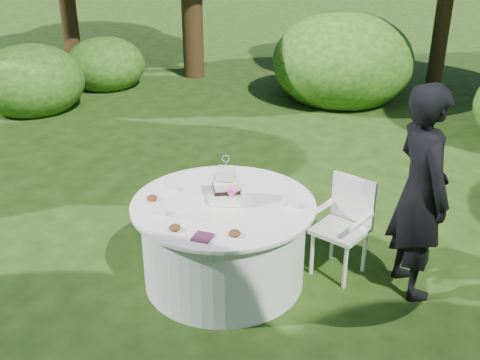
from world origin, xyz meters
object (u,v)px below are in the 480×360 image
table (224,241)px  guest (420,192)px  napkins (203,237)px  cake (226,188)px  chair (345,219)px

table → guest: bearing=16.7°
napkins → cake: cake is taller
table → chair: size_ratio=1.75×
napkins → guest: (1.46, 1.07, 0.14)m
napkins → guest: bearing=36.0°
napkins → cake: 0.65m
cake → guest: bearing=15.5°
cake → chair: bearing=27.8°
napkins → cake: size_ratio=0.34×
guest → chair: size_ratio=2.06×
napkins → guest: size_ratio=0.08×
guest → cake: 1.59m
table → cake: bearing=72.2°
napkins → table: napkins is taller
napkins → table: (-0.08, 0.60, -0.39)m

